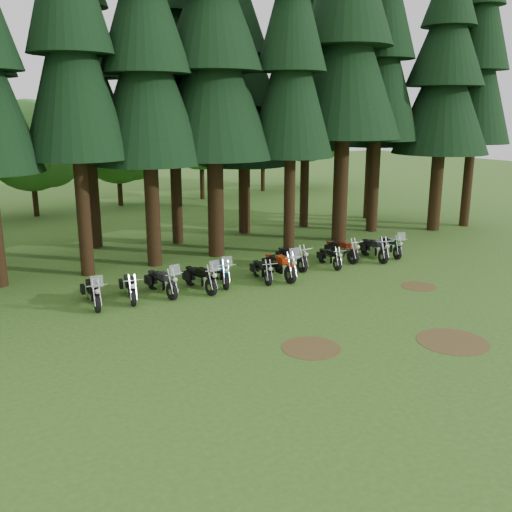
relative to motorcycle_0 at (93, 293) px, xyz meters
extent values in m
plane|color=#315B1D|center=(7.35, -5.35, -0.48)|extent=(120.00, 120.00, 0.00)
cylinder|color=#312010|center=(1.06, 4.16, 2.52)|extent=(0.58, 0.58, 5.99)
cone|color=black|center=(1.06, 4.16, 8.26)|extent=(4.32, 4.32, 7.49)
cylinder|color=#312010|center=(4.14, 4.06, 2.30)|extent=(0.66, 0.66, 5.57)
cone|color=black|center=(4.14, 4.06, 7.64)|extent=(4.95, 4.95, 6.96)
cylinder|color=#312010|center=(7.41, 4.10, 2.37)|extent=(0.77, 0.77, 5.70)
cone|color=black|center=(7.41, 4.10, 7.83)|extent=(5.81, 5.81, 7.12)
cone|color=black|center=(7.41, 4.10, 11.19)|extent=(4.65, 4.65, 6.01)
cylinder|color=#312010|center=(10.78, 2.68, 2.38)|extent=(0.55, 0.55, 5.71)
cone|color=black|center=(10.78, 2.68, 7.85)|extent=(4.15, 4.15, 7.14)
cone|color=black|center=(10.78, 2.68, 11.22)|extent=(3.32, 3.32, 6.03)
cylinder|color=#312010|center=(14.71, 3.42, 2.83)|extent=(0.80, 0.80, 6.62)
cone|color=black|center=(14.71, 3.42, 9.17)|extent=(5.98, 5.98, 8.27)
cylinder|color=#312010|center=(17.97, 4.26, 2.70)|extent=(0.64, 0.64, 6.35)
cone|color=black|center=(17.97, 4.26, 8.78)|extent=(4.79, 4.79, 7.93)
cylinder|color=#312010|center=(21.28, 2.48, 2.23)|extent=(0.72, 0.72, 5.41)
cone|color=black|center=(21.28, 2.48, 7.42)|extent=(5.44, 5.44, 6.77)
cone|color=black|center=(21.28, 2.48, 10.61)|extent=(4.35, 4.35, 5.71)
cylinder|color=#312010|center=(23.87, 2.28, 2.54)|extent=(0.57, 0.57, 6.03)
cone|color=black|center=(23.87, 2.28, 8.31)|extent=(4.25, 4.25, 7.54)
cone|color=black|center=(23.87, 2.28, 11.87)|extent=(3.40, 3.40, 6.36)
cylinder|color=#312010|center=(2.97, 9.05, 2.30)|extent=(0.65, 0.65, 5.55)
cone|color=black|center=(2.97, 9.05, 7.62)|extent=(4.85, 4.85, 6.94)
cone|color=black|center=(2.97, 9.05, 10.90)|extent=(3.88, 3.88, 5.86)
cylinder|color=#312010|center=(6.98, 7.59, 2.28)|extent=(0.58, 0.58, 5.52)
cone|color=black|center=(6.98, 7.59, 7.57)|extent=(4.35, 4.35, 6.90)
cone|color=black|center=(6.98, 7.59, 10.83)|extent=(3.48, 3.48, 5.83)
cylinder|color=#312010|center=(11.38, 7.90, 1.87)|extent=(0.66, 0.66, 4.70)
cone|color=black|center=(11.38, 7.90, 6.37)|extent=(4.94, 4.94, 5.87)
cone|color=black|center=(11.38, 7.90, 9.14)|extent=(3.95, 3.95, 4.96)
cone|color=black|center=(11.38, 7.90, 11.34)|extent=(2.77, 2.77, 3.91)
cylinder|color=#312010|center=(15.42, 7.51, 2.30)|extent=(0.53, 0.53, 5.56)
cone|color=black|center=(15.42, 7.51, 7.64)|extent=(3.94, 3.94, 6.95)
cone|color=black|center=(15.42, 7.51, 10.92)|extent=(3.15, 3.15, 5.87)
cylinder|color=#312010|center=(20.71, 7.44, 2.35)|extent=(0.61, 0.61, 5.65)
cone|color=black|center=(20.71, 7.44, 7.76)|extent=(4.59, 4.59, 7.06)
cone|color=black|center=(20.71, 7.44, 11.10)|extent=(3.67, 3.67, 5.96)
cylinder|color=#312010|center=(2.36, 19.96, 0.80)|extent=(0.36, 0.36, 2.55)
sphere|color=#2D6924|center=(2.36, 19.96, 4.20)|extent=(5.95, 5.95, 5.95)
sphere|color=#2D6924|center=(3.38, 19.28, 3.60)|extent=(4.25, 4.25, 4.25)
cylinder|color=#312010|center=(8.66, 21.15, 0.76)|extent=(0.36, 0.36, 2.47)
sphere|color=#2D6924|center=(8.66, 21.15, 4.05)|extent=(5.76, 5.76, 5.76)
sphere|color=#2D6924|center=(9.65, 20.49, 3.47)|extent=(4.12, 4.12, 4.12)
cylinder|color=#312010|center=(15.26, 20.61, 1.28)|extent=(0.36, 0.36, 3.52)
sphere|color=#2D6924|center=(15.26, 20.61, 5.98)|extent=(8.21, 8.21, 8.21)
sphere|color=#2D6924|center=(16.67, 19.68, 5.15)|extent=(5.87, 5.87, 5.87)
cylinder|color=#312010|center=(21.89, 21.87, 0.99)|extent=(0.36, 0.36, 2.94)
sphere|color=#2D6924|center=(21.89, 21.87, 4.91)|extent=(6.86, 6.86, 6.86)
sphere|color=#2D6924|center=(23.06, 21.08, 4.23)|extent=(4.90, 4.90, 4.90)
cylinder|color=#312010|center=(26.43, 21.73, 1.28)|extent=(0.36, 0.36, 3.52)
sphere|color=#2D6924|center=(26.43, 21.73, 5.97)|extent=(8.20, 8.20, 8.20)
sphere|color=#2D6924|center=(27.84, 20.79, 5.15)|extent=(5.86, 5.86, 5.86)
cylinder|color=#4C3D1E|center=(4.35, -7.35, -0.47)|extent=(1.80, 1.80, 0.01)
cylinder|color=#4C3D1E|center=(11.85, -4.85, -0.47)|extent=(1.40, 1.40, 0.01)
cylinder|color=#4C3D1E|center=(8.35, -9.35, -0.47)|extent=(2.20, 2.20, 0.01)
cylinder|color=black|center=(-0.10, -0.76, -0.15)|extent=(0.23, 0.68, 0.67)
cylinder|color=black|center=(0.10, 0.79, -0.15)|extent=(0.23, 0.68, 0.67)
cube|color=silver|center=(0.01, 0.06, -0.05)|extent=(0.37, 0.74, 0.34)
cube|color=black|center=(-0.02, -0.17, 0.31)|extent=(0.37, 0.59, 0.24)
cube|color=black|center=(0.04, 0.29, 0.27)|extent=(0.37, 0.59, 0.12)
cube|color=silver|center=(-0.14, -1.06, 0.75)|extent=(0.44, 0.18, 0.40)
cylinder|color=black|center=(1.22, -0.80, -0.15)|extent=(0.28, 0.66, 0.65)
cylinder|color=black|center=(1.56, 0.68, -0.15)|extent=(0.28, 0.66, 0.65)
cube|color=silver|center=(1.40, -0.01, -0.07)|extent=(0.42, 0.73, 0.33)
cube|color=black|center=(1.35, -0.23, 0.29)|extent=(0.41, 0.59, 0.24)
cube|color=black|center=(1.45, 0.21, 0.25)|extent=(0.41, 0.59, 0.12)
cylinder|color=black|center=(2.70, -0.95, -0.14)|extent=(0.19, 0.68, 0.67)
cylinder|color=black|center=(2.58, 0.62, -0.14)|extent=(0.19, 0.68, 0.67)
cube|color=silver|center=(2.64, -0.11, -0.05)|extent=(0.34, 0.73, 0.35)
cube|color=black|center=(2.66, -0.34, 0.32)|extent=(0.35, 0.58, 0.24)
cube|color=black|center=(2.62, 0.12, 0.27)|extent=(0.35, 0.58, 0.12)
cube|color=silver|center=(2.73, -1.25, 0.76)|extent=(0.44, 0.16, 0.40)
cylinder|color=black|center=(4.18, -1.30, -0.14)|extent=(0.19, 0.69, 0.68)
cylinder|color=black|center=(4.08, 0.30, -0.14)|extent=(0.19, 0.69, 0.68)
cube|color=silver|center=(4.13, -0.45, -0.04)|extent=(0.33, 0.74, 0.35)
cube|color=black|center=(4.15, -0.69, 0.33)|extent=(0.35, 0.59, 0.25)
cube|color=black|center=(4.12, -0.21, 0.29)|extent=(0.35, 0.59, 0.12)
cube|color=silver|center=(4.20, -1.62, 0.79)|extent=(0.44, 0.16, 0.41)
cylinder|color=black|center=(5.06, -0.92, -0.14)|extent=(0.34, 0.68, 0.67)
cylinder|color=black|center=(5.54, 0.57, -0.14)|extent=(0.34, 0.68, 0.67)
cube|color=silver|center=(5.31, -0.13, -0.05)|extent=(0.49, 0.76, 0.34)
cube|color=#024558|center=(5.24, -0.35, 0.31)|extent=(0.46, 0.62, 0.24)
cube|color=black|center=(5.38, 0.09, 0.27)|extent=(0.46, 0.62, 0.12)
cube|color=silver|center=(4.96, -1.21, 0.75)|extent=(0.44, 0.25, 0.40)
cylinder|color=black|center=(6.77, -1.41, -0.18)|extent=(0.26, 0.61, 0.60)
cylinder|color=black|center=(7.09, -0.04, -0.18)|extent=(0.26, 0.61, 0.60)
cube|color=silver|center=(6.94, -0.68, -0.10)|extent=(0.39, 0.68, 0.31)
cube|color=black|center=(6.89, -0.88, 0.23)|extent=(0.38, 0.55, 0.22)
cube|color=black|center=(6.99, -0.48, 0.19)|extent=(0.38, 0.55, 0.11)
cylinder|color=black|center=(7.69, -1.68, -0.11)|extent=(0.21, 0.75, 0.74)
cylinder|color=black|center=(7.83, 0.05, -0.11)|extent=(0.21, 0.75, 0.74)
cube|color=silver|center=(7.76, -0.76, -0.01)|extent=(0.37, 0.80, 0.38)
cube|color=red|center=(7.74, -1.01, 0.39)|extent=(0.38, 0.64, 0.27)
cube|color=black|center=(7.78, -0.50, 0.35)|extent=(0.38, 0.64, 0.13)
cube|color=silver|center=(7.67, -2.01, 0.89)|extent=(0.48, 0.18, 0.44)
cylinder|color=black|center=(9.12, -0.62, -0.14)|extent=(0.17, 0.69, 0.68)
cylinder|color=black|center=(9.17, 0.98, -0.14)|extent=(0.17, 0.69, 0.68)
cube|color=silver|center=(9.14, 0.24, -0.04)|extent=(0.31, 0.73, 0.35)
cube|color=black|center=(9.14, 0.00, 0.33)|extent=(0.33, 0.58, 0.25)
cube|color=black|center=(9.15, 0.47, 0.29)|extent=(0.33, 0.58, 0.12)
cylinder|color=black|center=(10.63, -1.22, -0.19)|extent=(0.22, 0.60, 0.58)
cylinder|color=black|center=(10.87, 0.13, -0.19)|extent=(0.22, 0.60, 0.58)
cube|color=silver|center=(10.76, -0.50, -0.11)|extent=(0.35, 0.65, 0.30)
cube|color=black|center=(10.72, -0.70, 0.21)|extent=(0.35, 0.52, 0.21)
cube|color=black|center=(10.79, -0.30, 0.17)|extent=(0.35, 0.52, 0.11)
cylinder|color=black|center=(11.95, -0.79, -0.14)|extent=(0.17, 0.68, 0.68)
cylinder|color=black|center=(11.89, 0.80, -0.14)|extent=(0.17, 0.68, 0.68)
cube|color=silver|center=(11.92, 0.06, -0.05)|extent=(0.31, 0.73, 0.35)
cube|color=#59140C|center=(11.93, -0.18, 0.32)|extent=(0.33, 0.57, 0.25)
cube|color=black|center=(11.91, 0.29, 0.28)|extent=(0.33, 0.57, 0.12)
cylinder|color=black|center=(13.17, -1.51, -0.13)|extent=(0.31, 0.72, 0.70)
cylinder|color=black|center=(13.55, 0.09, -0.13)|extent=(0.31, 0.72, 0.70)
cube|color=silver|center=(13.37, -0.66, -0.03)|extent=(0.46, 0.79, 0.36)
cube|color=black|center=(13.32, -0.90, 0.35)|extent=(0.45, 0.64, 0.26)
cube|color=black|center=(13.43, -0.42, 0.31)|extent=(0.45, 0.64, 0.13)
cylinder|color=black|center=(14.31, -1.30, -0.16)|extent=(0.33, 0.66, 0.65)
cylinder|color=black|center=(14.79, 0.14, -0.16)|extent=(0.33, 0.66, 0.65)
cube|color=silver|center=(14.57, -0.54, -0.07)|extent=(0.48, 0.74, 0.33)
cube|color=black|center=(14.49, -0.75, 0.28)|extent=(0.45, 0.60, 0.23)
cube|color=black|center=(14.64, -0.32, 0.25)|extent=(0.45, 0.60, 0.12)
cube|color=silver|center=(14.22, -1.58, 0.72)|extent=(0.43, 0.25, 0.39)
camera|label=1|loc=(-5.70, -19.87, 6.53)|focal=40.00mm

